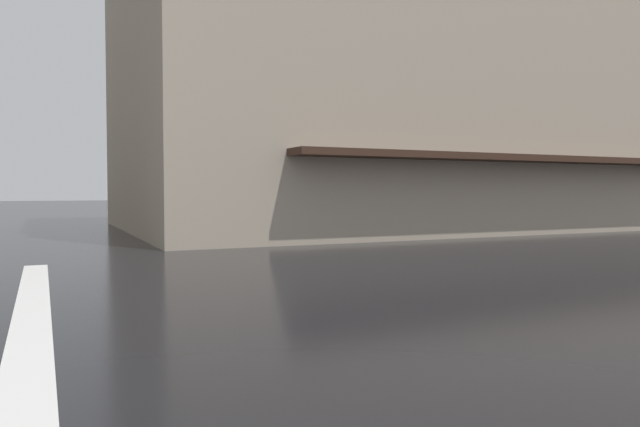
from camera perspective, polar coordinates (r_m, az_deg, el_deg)
name	(u,v)px	position (r m, az deg, el deg)	size (l,w,h in m)	color
haussmann_block_corner	(391,29)	(31.39, 6.89, 17.30)	(17.60, 25.78, 20.33)	tan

